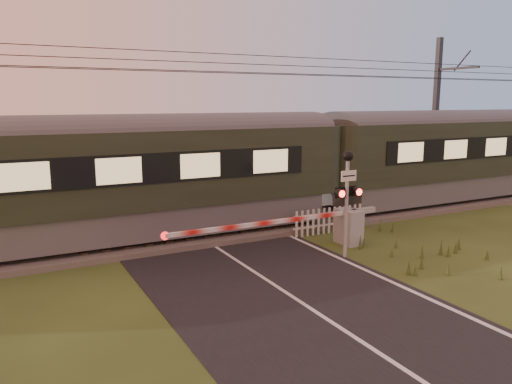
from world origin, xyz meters
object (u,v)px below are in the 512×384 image
catenary_mast (436,114)px  train (323,163)px  crossing_signal (347,185)px  picket_fence (329,220)px  boom_gate (340,226)px

catenary_mast → train: bearing=-165.0°
crossing_signal → picket_fence: (1.21, 2.47, -1.72)m
boom_gate → picket_fence: bearing=67.1°
train → boom_gate: (-1.61, -3.27, -1.57)m
picket_fence → crossing_signal: bearing=-116.0°
boom_gate → crossing_signal: size_ratio=2.28×
catenary_mast → picket_fence: bearing=-156.2°
boom_gate → catenary_mast: bearing=29.0°
train → crossing_signal: size_ratio=13.00×
boom_gate → crossing_signal: bearing=-119.6°
boom_gate → crossing_signal: 1.99m
crossing_signal → picket_fence: 3.24m
train → boom_gate: train is taller
picket_fence → boom_gate: bearing=-112.9°
boom_gate → catenary_mast: catenary_mast is taller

